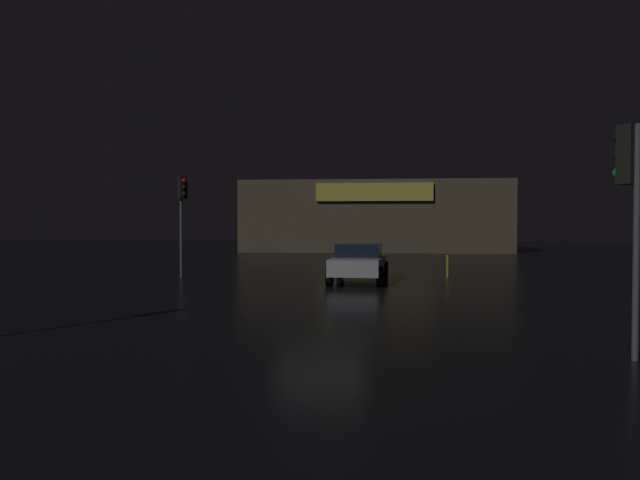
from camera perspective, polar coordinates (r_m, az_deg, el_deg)
name	(u,v)px	position (r m, az deg, el deg)	size (l,w,h in m)	color
ground_plane	(320,301)	(18.21, -0.03, -5.53)	(120.00, 120.00, 0.00)	black
store_building	(375,216)	(49.88, 4.98, 2.13)	(20.41, 7.39, 5.44)	brown
traffic_signal_opposite	(629,181)	(11.55, 26.16, 4.79)	(0.41, 0.43, 3.86)	#595B60
traffic_signal_cross_left	(182,202)	(26.28, -12.34, 3.35)	(0.42, 0.43, 4.13)	#595B60
car_near	(359,262)	(23.85, 3.53, -1.99)	(2.23, 4.49, 1.46)	#B7B7BF
bollard_kerb_a	(447,266)	(26.62, 11.44, -2.31)	(0.10, 0.10, 0.92)	gold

